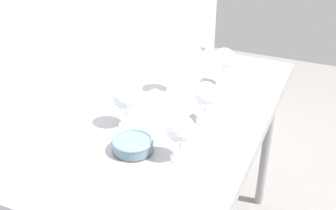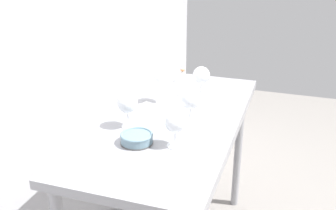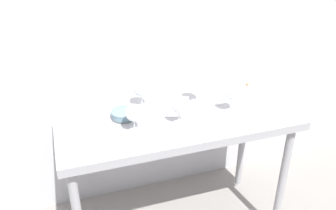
{
  "view_description": "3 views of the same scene",
  "coord_description": "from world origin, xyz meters",
  "px_view_note": "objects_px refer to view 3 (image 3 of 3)",
  "views": [
    {
      "loc": [
        -1.32,
        -0.53,
        1.73
      ],
      "look_at": [
        -0.05,
        0.04,
        0.96
      ],
      "focal_mm": 43.95,
      "sensor_mm": 36.0,
      "label": 1
    },
    {
      "loc": [
        -1.72,
        -0.57,
        1.72
      ],
      "look_at": [
        -0.07,
        -0.01,
        1.0
      ],
      "focal_mm": 42.8,
      "sensor_mm": 36.0,
      "label": 2
    },
    {
      "loc": [
        -0.62,
        -1.73,
        1.93
      ],
      "look_at": [
        -0.06,
        -0.05,
        1.0
      ],
      "focal_mm": 38.05,
      "sensor_mm": 36.0,
      "label": 3
    }
  ],
  "objects_px": {
    "wine_glass_near_left": "(134,113)",
    "wine_glass_near_right": "(232,93)",
    "wine_glass_near_center": "(179,105)",
    "wine_glass_far_right": "(197,83)",
    "wine_glass_far_left": "(142,89)",
    "tasting_bowl": "(123,114)",
    "tasting_sheet_lower": "(174,106)",
    "tasting_sheet_upper": "(214,95)",
    "decanter_funnel": "(247,90)"
  },
  "relations": [
    {
      "from": "wine_glass_near_left",
      "to": "wine_glass_near_right",
      "type": "relative_size",
      "value": 0.93
    },
    {
      "from": "wine_glass_near_right",
      "to": "tasting_sheet_upper",
      "type": "relative_size",
      "value": 0.66
    },
    {
      "from": "tasting_sheet_lower",
      "to": "decanter_funnel",
      "type": "relative_size",
      "value": 2.32
    },
    {
      "from": "tasting_bowl",
      "to": "decanter_funnel",
      "type": "height_order",
      "value": "decanter_funnel"
    },
    {
      "from": "wine_glass_near_left",
      "to": "wine_glass_near_right",
      "type": "height_order",
      "value": "wine_glass_near_right"
    },
    {
      "from": "wine_glass_near_right",
      "to": "wine_glass_far_right",
      "type": "xyz_separation_m",
      "value": [
        -0.15,
        0.18,
        0.01
      ]
    },
    {
      "from": "tasting_sheet_upper",
      "to": "tasting_bowl",
      "type": "height_order",
      "value": "tasting_bowl"
    },
    {
      "from": "wine_glass_far_left",
      "to": "tasting_bowl",
      "type": "distance_m",
      "value": 0.2
    },
    {
      "from": "wine_glass_near_center",
      "to": "tasting_sheet_upper",
      "type": "xyz_separation_m",
      "value": [
        0.34,
        0.27,
        -0.11
      ]
    },
    {
      "from": "tasting_sheet_lower",
      "to": "decanter_funnel",
      "type": "distance_m",
      "value": 0.5
    },
    {
      "from": "wine_glass_near_center",
      "to": "wine_glass_near_left",
      "type": "relative_size",
      "value": 1.01
    },
    {
      "from": "wine_glass_near_left",
      "to": "tasting_sheet_upper",
      "type": "bearing_deg",
      "value": 24.48
    },
    {
      "from": "wine_glass_near_right",
      "to": "tasting_bowl",
      "type": "xyz_separation_m",
      "value": [
        -0.63,
        0.13,
        -0.1
      ]
    },
    {
      "from": "tasting_sheet_upper",
      "to": "decanter_funnel",
      "type": "xyz_separation_m",
      "value": [
        0.2,
        -0.07,
        0.04
      ]
    },
    {
      "from": "wine_glass_near_right",
      "to": "tasting_sheet_upper",
      "type": "distance_m",
      "value": 0.26
    },
    {
      "from": "wine_glass_near_left",
      "to": "wine_glass_far_right",
      "type": "relative_size",
      "value": 0.87
    },
    {
      "from": "wine_glass_near_center",
      "to": "tasting_sheet_lower",
      "type": "bearing_deg",
      "value": 79.19
    },
    {
      "from": "wine_glass_near_right",
      "to": "tasting_bowl",
      "type": "height_order",
      "value": "wine_glass_near_right"
    },
    {
      "from": "tasting_sheet_upper",
      "to": "wine_glass_near_center",
      "type": "bearing_deg",
      "value": -142.3
    },
    {
      "from": "tasting_sheet_upper",
      "to": "tasting_sheet_lower",
      "type": "height_order",
      "value": "same"
    },
    {
      "from": "wine_glass_far_left",
      "to": "tasting_bowl",
      "type": "xyz_separation_m",
      "value": [
        -0.14,
        -0.1,
        -0.09
      ]
    },
    {
      "from": "decanter_funnel",
      "to": "wine_glass_near_right",
      "type": "bearing_deg",
      "value": -139.97
    },
    {
      "from": "wine_glass_near_left",
      "to": "wine_glass_near_right",
      "type": "xyz_separation_m",
      "value": [
        0.6,
        0.04,
        0.01
      ]
    },
    {
      "from": "wine_glass_far_left",
      "to": "wine_glass_near_right",
      "type": "bearing_deg",
      "value": -24.9
    },
    {
      "from": "wine_glass_near_left",
      "to": "tasting_sheet_lower",
      "type": "distance_m",
      "value": 0.38
    },
    {
      "from": "wine_glass_far_left",
      "to": "tasting_bowl",
      "type": "relative_size",
      "value": 1.19
    },
    {
      "from": "wine_glass_near_right",
      "to": "wine_glass_far_left",
      "type": "bearing_deg",
      "value": 155.1
    },
    {
      "from": "wine_glass_near_right",
      "to": "wine_glass_near_center",
      "type": "bearing_deg",
      "value": -174.52
    },
    {
      "from": "tasting_sheet_upper",
      "to": "wine_glass_near_left",
      "type": "bearing_deg",
      "value": -155.82
    },
    {
      "from": "wine_glass_near_left",
      "to": "tasting_sheet_upper",
      "type": "height_order",
      "value": "wine_glass_near_left"
    },
    {
      "from": "tasting_sheet_upper",
      "to": "decanter_funnel",
      "type": "height_order",
      "value": "decanter_funnel"
    },
    {
      "from": "wine_glass_far_left",
      "to": "wine_glass_far_right",
      "type": "relative_size",
      "value": 0.92
    },
    {
      "from": "wine_glass_near_left",
      "to": "wine_glass_far_right",
      "type": "distance_m",
      "value": 0.5
    },
    {
      "from": "tasting_sheet_upper",
      "to": "tasting_bowl",
      "type": "xyz_separation_m",
      "value": [
        -0.63,
        -0.11,
        0.02
      ]
    },
    {
      "from": "wine_glass_near_center",
      "to": "tasting_sheet_upper",
      "type": "relative_size",
      "value": 0.62
    },
    {
      "from": "wine_glass_far_left",
      "to": "decanter_funnel",
      "type": "xyz_separation_m",
      "value": [
        0.69,
        -0.06,
        -0.08
      ]
    },
    {
      "from": "wine_glass_near_center",
      "to": "wine_glass_far_left",
      "type": "bearing_deg",
      "value": 119.84
    },
    {
      "from": "wine_glass_near_right",
      "to": "decanter_funnel",
      "type": "distance_m",
      "value": 0.28
    },
    {
      "from": "tasting_sheet_upper",
      "to": "wine_glass_far_left",
      "type": "bearing_deg",
      "value": -179.5
    },
    {
      "from": "wine_glass_far_right",
      "to": "tasting_sheet_upper",
      "type": "relative_size",
      "value": 0.7
    },
    {
      "from": "tasting_sheet_lower",
      "to": "tasting_bowl",
      "type": "distance_m",
      "value": 0.33
    },
    {
      "from": "tasting_sheet_lower",
      "to": "tasting_bowl",
      "type": "bearing_deg",
      "value": -152.11
    },
    {
      "from": "wine_glass_far_right",
      "to": "tasting_bowl",
      "type": "height_order",
      "value": "wine_glass_far_right"
    },
    {
      "from": "wine_glass_near_left",
      "to": "decanter_funnel",
      "type": "xyz_separation_m",
      "value": [
        0.8,
        0.21,
        -0.07
      ]
    },
    {
      "from": "tasting_sheet_upper",
      "to": "decanter_funnel",
      "type": "relative_size",
      "value": 2.22
    },
    {
      "from": "wine_glass_near_right",
      "to": "tasting_sheet_lower",
      "type": "relative_size",
      "value": 0.63
    },
    {
      "from": "wine_glass_near_right",
      "to": "wine_glass_far_right",
      "type": "distance_m",
      "value": 0.23
    },
    {
      "from": "wine_glass_far_right",
      "to": "wine_glass_far_left",
      "type": "bearing_deg",
      "value": 171.27
    },
    {
      "from": "wine_glass_far_right",
      "to": "tasting_sheet_upper",
      "type": "height_order",
      "value": "wine_glass_far_right"
    },
    {
      "from": "decanter_funnel",
      "to": "tasting_sheet_upper",
      "type": "bearing_deg",
      "value": 161.77
    }
  ]
}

